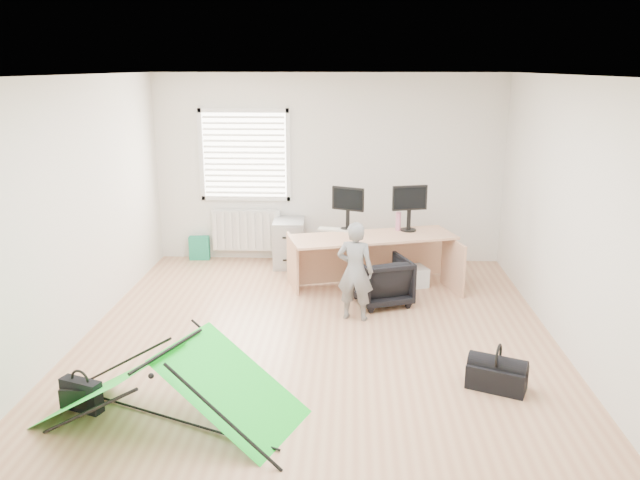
{
  "coord_description": "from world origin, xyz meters",
  "views": [
    {
      "loc": [
        0.33,
        -6.14,
        2.79
      ],
      "look_at": [
        0.0,
        0.4,
        0.95
      ],
      "focal_mm": 35.0,
      "sensor_mm": 36.0,
      "label": 1
    }
  ],
  "objects_px": {
    "monitor_left": "(348,214)",
    "monitor_right": "(409,214)",
    "desk": "(372,263)",
    "storage_crate": "(409,277)",
    "thermos": "(398,221)",
    "office_chair": "(382,281)",
    "person": "(355,271)",
    "duffel_bag": "(497,377)",
    "laptop_bag": "(82,395)",
    "kite": "(170,386)",
    "filing_cabinet": "(289,243)"
  },
  "relations": [
    {
      "from": "thermos",
      "to": "office_chair",
      "type": "relative_size",
      "value": 0.39
    },
    {
      "from": "monitor_left",
      "to": "thermos",
      "type": "relative_size",
      "value": 1.79
    },
    {
      "from": "monitor_left",
      "to": "duffel_bag",
      "type": "xyz_separation_m",
      "value": [
        1.36,
        -2.82,
        -0.81
      ]
    },
    {
      "from": "monitor_left",
      "to": "monitor_right",
      "type": "xyz_separation_m",
      "value": [
        0.79,
        -0.0,
        0.01
      ]
    },
    {
      "from": "storage_crate",
      "to": "duffel_bag",
      "type": "height_order",
      "value": "storage_crate"
    },
    {
      "from": "monitor_right",
      "to": "storage_crate",
      "type": "xyz_separation_m",
      "value": [
        0.01,
        -0.15,
        -0.8
      ]
    },
    {
      "from": "kite",
      "to": "laptop_bag",
      "type": "height_order",
      "value": "kite"
    },
    {
      "from": "kite",
      "to": "laptop_bag",
      "type": "bearing_deg",
      "value": -165.98
    },
    {
      "from": "monitor_left",
      "to": "storage_crate",
      "type": "xyz_separation_m",
      "value": [
        0.81,
        -0.16,
        -0.79
      ]
    },
    {
      "from": "filing_cabinet",
      "to": "monitor_right",
      "type": "relative_size",
      "value": 1.46
    },
    {
      "from": "thermos",
      "to": "person",
      "type": "distance_m",
      "value": 1.44
    },
    {
      "from": "desk",
      "to": "storage_crate",
      "type": "xyz_separation_m",
      "value": [
        0.48,
        0.13,
        -0.23
      ]
    },
    {
      "from": "desk",
      "to": "office_chair",
      "type": "xyz_separation_m",
      "value": [
        0.1,
        -0.5,
        -0.07
      ]
    },
    {
      "from": "monitor_left",
      "to": "monitor_right",
      "type": "distance_m",
      "value": 0.79
    },
    {
      "from": "storage_crate",
      "to": "office_chair",
      "type": "bearing_deg",
      "value": -121.42
    },
    {
      "from": "monitor_left",
      "to": "desk",
      "type": "bearing_deg",
      "value": -17.04
    },
    {
      "from": "office_chair",
      "to": "duffel_bag",
      "type": "xyz_separation_m",
      "value": [
        0.94,
        -2.04,
        -0.18
      ]
    },
    {
      "from": "monitor_left",
      "to": "laptop_bag",
      "type": "xyz_separation_m",
      "value": [
        -2.19,
        -3.36,
        -0.78
      ]
    },
    {
      "from": "laptop_bag",
      "to": "monitor_right",
      "type": "bearing_deg",
      "value": 68.25
    },
    {
      "from": "duffel_bag",
      "to": "kite",
      "type": "bearing_deg",
      "value": -143.07
    },
    {
      "from": "filing_cabinet",
      "to": "person",
      "type": "relative_size",
      "value": 0.59
    },
    {
      "from": "thermos",
      "to": "person",
      "type": "bearing_deg",
      "value": -113.44
    },
    {
      "from": "filing_cabinet",
      "to": "office_chair",
      "type": "distance_m",
      "value": 1.91
    },
    {
      "from": "thermos",
      "to": "office_chair",
      "type": "height_order",
      "value": "thermos"
    },
    {
      "from": "desk",
      "to": "thermos",
      "type": "xyz_separation_m",
      "value": [
        0.34,
        0.3,
        0.48
      ]
    },
    {
      "from": "desk",
      "to": "duffel_bag",
      "type": "relative_size",
      "value": 4.09
    },
    {
      "from": "kite",
      "to": "filing_cabinet",
      "type": "bearing_deg",
      "value": 105.16
    },
    {
      "from": "desk",
      "to": "office_chair",
      "type": "distance_m",
      "value": 0.52
    },
    {
      "from": "thermos",
      "to": "person",
      "type": "relative_size",
      "value": 0.21
    },
    {
      "from": "monitor_right",
      "to": "laptop_bag",
      "type": "bearing_deg",
      "value": -146.11
    },
    {
      "from": "monitor_left",
      "to": "person",
      "type": "xyz_separation_m",
      "value": [
        0.1,
        -1.28,
        -0.35
      ]
    },
    {
      "from": "office_chair",
      "to": "storage_crate",
      "type": "xyz_separation_m",
      "value": [
        0.39,
        0.63,
        -0.16
      ]
    },
    {
      "from": "monitor_left",
      "to": "monitor_right",
      "type": "bearing_deg",
      "value": 24.09
    },
    {
      "from": "monitor_left",
      "to": "thermos",
      "type": "height_order",
      "value": "monitor_left"
    },
    {
      "from": "office_chair",
      "to": "kite",
      "type": "xyz_separation_m",
      "value": [
        -1.81,
        -2.7,
        0.02
      ]
    },
    {
      "from": "thermos",
      "to": "kite",
      "type": "relative_size",
      "value": 0.12
    },
    {
      "from": "monitor_left",
      "to": "laptop_bag",
      "type": "relative_size",
      "value": 1.19
    },
    {
      "from": "desk",
      "to": "duffel_bag",
      "type": "bearing_deg",
      "value": -84.39
    },
    {
      "from": "monitor_right",
      "to": "laptop_bag",
      "type": "relative_size",
      "value": 1.25
    },
    {
      "from": "office_chair",
      "to": "kite",
      "type": "bearing_deg",
      "value": 35.59
    },
    {
      "from": "laptop_bag",
      "to": "desk",
      "type": "bearing_deg",
      "value": 70.63
    },
    {
      "from": "filing_cabinet",
      "to": "monitor_left",
      "type": "relative_size",
      "value": 1.53
    },
    {
      "from": "duffel_bag",
      "to": "laptop_bag",
      "type": "bearing_deg",
      "value": -147.96
    },
    {
      "from": "filing_cabinet",
      "to": "laptop_bag",
      "type": "xyz_separation_m",
      "value": [
        -1.35,
        -4.01,
        -0.2
      ]
    },
    {
      "from": "filing_cabinet",
      "to": "kite",
      "type": "height_order",
      "value": "filing_cabinet"
    },
    {
      "from": "office_chair",
      "to": "duffel_bag",
      "type": "distance_m",
      "value": 2.25
    },
    {
      "from": "desk",
      "to": "duffel_bag",
      "type": "xyz_separation_m",
      "value": [
        1.04,
        -2.54,
        -0.24
      ]
    },
    {
      "from": "filing_cabinet",
      "to": "storage_crate",
      "type": "height_order",
      "value": "filing_cabinet"
    },
    {
      "from": "monitor_right",
      "to": "person",
      "type": "height_order",
      "value": "monitor_right"
    },
    {
      "from": "kite",
      "to": "storage_crate",
      "type": "height_order",
      "value": "kite"
    }
  ]
}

